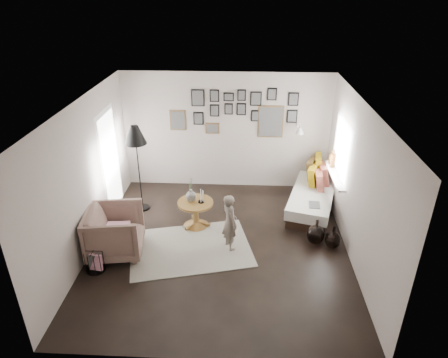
# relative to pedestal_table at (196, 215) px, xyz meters

# --- Properties ---
(ground) EXTENTS (4.80, 4.80, 0.00)m
(ground) POSITION_rel_pedestal_table_xyz_m (0.50, -0.64, -0.25)
(ground) COLOR black
(ground) RESTS_ON ground
(wall_back) EXTENTS (4.50, 0.00, 4.50)m
(wall_back) POSITION_rel_pedestal_table_xyz_m (0.50, 1.76, 1.05)
(wall_back) COLOR #A79B92
(wall_back) RESTS_ON ground
(wall_front) EXTENTS (4.50, 0.00, 4.50)m
(wall_front) POSITION_rel_pedestal_table_xyz_m (0.50, -3.04, 1.05)
(wall_front) COLOR #A79B92
(wall_front) RESTS_ON ground
(wall_left) EXTENTS (0.00, 4.80, 4.80)m
(wall_left) POSITION_rel_pedestal_table_xyz_m (-1.75, -0.64, 1.05)
(wall_left) COLOR #A79B92
(wall_left) RESTS_ON ground
(wall_right) EXTENTS (0.00, 4.80, 4.80)m
(wall_right) POSITION_rel_pedestal_table_xyz_m (2.75, -0.64, 1.05)
(wall_right) COLOR #A79B92
(wall_right) RESTS_ON ground
(ceiling) EXTENTS (4.80, 4.80, 0.00)m
(ceiling) POSITION_rel_pedestal_table_xyz_m (0.50, -0.64, 2.35)
(ceiling) COLOR white
(ceiling) RESTS_ON wall_back
(door_left) EXTENTS (0.00, 2.14, 2.14)m
(door_left) POSITION_rel_pedestal_table_xyz_m (-1.74, 0.56, 0.80)
(door_left) COLOR white
(door_left) RESTS_ON wall_left
(window_right) EXTENTS (0.15, 1.32, 1.30)m
(window_right) POSITION_rel_pedestal_table_xyz_m (2.67, 0.70, 0.69)
(window_right) COLOR white
(window_right) RESTS_ON wall_right
(gallery_wall) EXTENTS (2.74, 0.03, 1.08)m
(gallery_wall) POSITION_rel_pedestal_table_xyz_m (0.79, 1.75, 1.50)
(gallery_wall) COLOR brown
(gallery_wall) RESTS_ON wall_back
(wall_sconce) EXTENTS (0.18, 0.36, 0.16)m
(wall_sconce) POSITION_rel_pedestal_table_xyz_m (2.05, 1.50, 1.22)
(wall_sconce) COLOR white
(wall_sconce) RESTS_ON wall_back
(rug) EXTENTS (2.39, 1.93, 0.01)m
(rug) POSITION_rel_pedestal_table_xyz_m (-0.02, -0.73, -0.24)
(rug) COLOR silver
(rug) RESTS_ON ground
(pedestal_table) EXTENTS (0.68, 0.68, 0.53)m
(pedestal_table) POSITION_rel_pedestal_table_xyz_m (0.00, 0.00, 0.00)
(pedestal_table) COLOR brown
(pedestal_table) RESTS_ON ground
(vase) EXTENTS (0.19, 0.19, 0.48)m
(vase) POSITION_rel_pedestal_table_xyz_m (-0.08, 0.02, 0.43)
(vase) COLOR black
(vase) RESTS_ON pedestal_table
(candles) EXTENTS (0.12, 0.12, 0.25)m
(candles) POSITION_rel_pedestal_table_xyz_m (0.11, -0.00, 0.41)
(candles) COLOR black
(candles) RESTS_ON pedestal_table
(daybed) EXTENTS (1.28, 1.99, 0.91)m
(daybed) POSITION_rel_pedestal_table_xyz_m (2.32, 0.83, 0.04)
(daybed) COLOR black
(daybed) RESTS_ON ground
(magazine_on_daybed) EXTENTS (0.23, 0.30, 0.01)m
(magazine_on_daybed) POSITION_rel_pedestal_table_xyz_m (2.27, 0.19, 0.18)
(magazine_on_daybed) COLOR black
(magazine_on_daybed) RESTS_ON daybed
(armchair) EXTENTS (1.05, 1.03, 0.85)m
(armchair) POSITION_rel_pedestal_table_xyz_m (-1.28, -0.90, 0.18)
(armchair) COLOR #73594E
(armchair) RESTS_ON ground
(armchair_cushion) EXTENTS (0.42, 0.44, 0.17)m
(armchair_cushion) POSITION_rel_pedestal_table_xyz_m (-1.25, -0.85, 0.23)
(armchair_cushion) COLOR white
(armchair_cushion) RESTS_ON armchair
(floor_lamp) EXTENTS (0.42, 0.42, 1.81)m
(floor_lamp) POSITION_rel_pedestal_table_xyz_m (-1.19, 0.60, 1.32)
(floor_lamp) COLOR black
(floor_lamp) RESTS_ON ground
(magazine_basket) EXTENTS (0.31, 0.31, 0.38)m
(magazine_basket) POSITION_rel_pedestal_table_xyz_m (-1.50, -1.40, -0.06)
(magazine_basket) COLOR black
(magazine_basket) RESTS_ON ground
(demijohn_large) EXTENTS (0.32, 0.32, 0.48)m
(demijohn_large) POSITION_rel_pedestal_table_xyz_m (2.22, -0.45, -0.06)
(demijohn_large) COLOR black
(demijohn_large) RESTS_ON ground
(demijohn_small) EXTENTS (0.28, 0.28, 0.44)m
(demijohn_small) POSITION_rel_pedestal_table_xyz_m (2.50, -0.57, -0.08)
(demijohn_small) COLOR black
(demijohn_small) RESTS_ON ground
(child) EXTENTS (0.41, 0.46, 1.06)m
(child) POSITION_rel_pedestal_table_xyz_m (0.68, -0.66, 0.28)
(child) COLOR #695D53
(child) RESTS_ON ground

